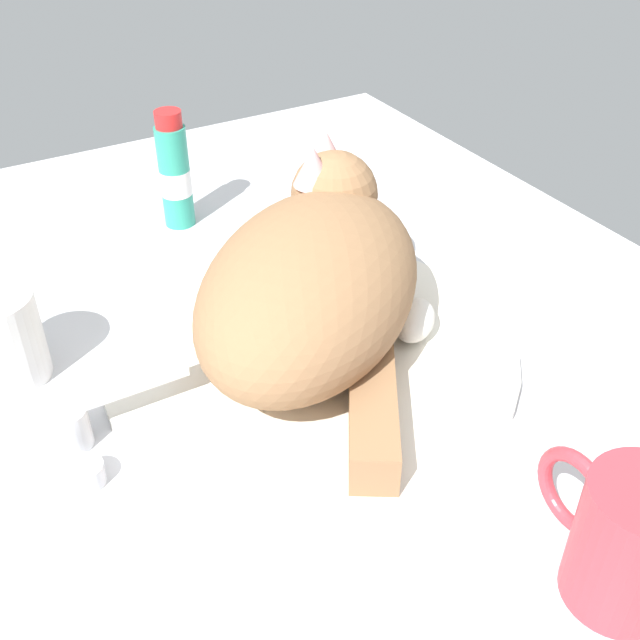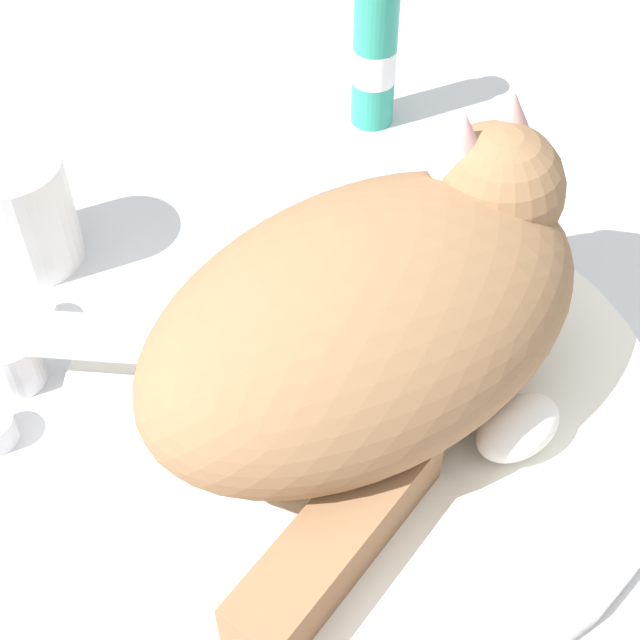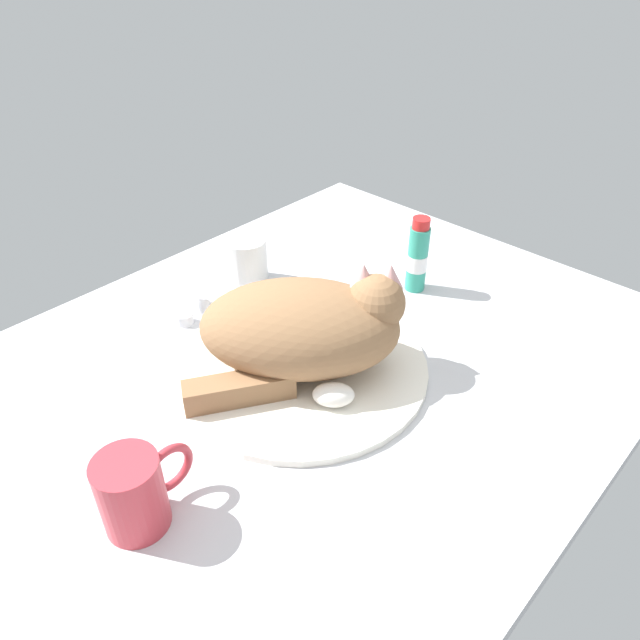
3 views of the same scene
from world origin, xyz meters
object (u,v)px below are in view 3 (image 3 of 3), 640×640
Objects in this scene: faucet at (213,302)px; rinse_cup at (247,261)px; cat at (306,327)px; coffee_mug at (135,492)px; toothpaste_bottle at (418,257)px.

faucet is 11.82cm from rinse_cup.
coffee_mug is at bearing -171.83° from cat.
cat is at bearing 8.17° from coffee_mug.
rinse_cup is at bearing 20.05° from faucet.
coffee_mug is at bearing -144.85° from rinse_cup.
coffee_mug is 0.86× the size of toothpaste_bottle.
cat is at bearing -176.74° from toothpaste_bottle.
cat reaches higher than coffee_mug.
rinse_cup is (11.00, 4.01, 1.58)cm from faucet.
coffee_mug reaches higher than faucet.
toothpaste_bottle is (18.34, -23.11, 2.14)cm from rinse_cup.
faucet is 1.03× the size of coffee_mug.
toothpaste_bottle is (29.34, -19.09, 3.72)cm from faucet.
toothpaste_bottle is at bearing 5.81° from coffee_mug.
rinse_cup is 29.58cm from toothpaste_bottle.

